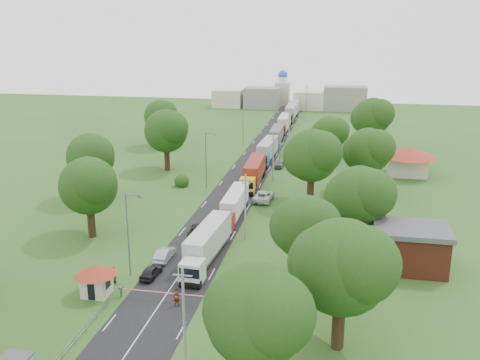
% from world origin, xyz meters
% --- Properties ---
extents(ground, '(260.00, 260.00, 0.00)m').
position_xyz_m(ground, '(0.00, 0.00, 0.00)').
color(ground, '#2D561C').
rests_on(ground, ground).
extents(road, '(8.00, 200.00, 0.04)m').
position_xyz_m(road, '(0.00, 20.00, 0.00)').
color(road, black).
rests_on(road, ground).
extents(boom_barrier, '(9.22, 0.35, 1.18)m').
position_xyz_m(boom_barrier, '(-1.36, -25.00, 0.89)').
color(boom_barrier, slate).
rests_on(boom_barrier, ground).
extents(guard_booth, '(4.40, 4.40, 3.45)m').
position_xyz_m(guard_booth, '(-7.20, -25.00, 2.16)').
color(guard_booth, beige).
rests_on(guard_booth, ground).
extents(guard_rail, '(0.10, 17.00, 1.70)m').
position_xyz_m(guard_rail, '(-5.00, -35.00, 0.00)').
color(guard_rail, slate).
rests_on(guard_rail, ground).
extents(info_sign, '(0.12, 3.10, 4.10)m').
position_xyz_m(info_sign, '(5.20, 35.00, 3.00)').
color(info_sign, slate).
rests_on(info_sign, ground).
extents(pole_0, '(1.60, 0.24, 9.00)m').
position_xyz_m(pole_0, '(5.50, -35.00, 4.68)').
color(pole_0, gray).
rests_on(pole_0, ground).
extents(pole_1, '(1.60, 0.24, 9.00)m').
position_xyz_m(pole_1, '(5.50, -7.00, 4.68)').
color(pole_1, gray).
rests_on(pole_1, ground).
extents(pole_2, '(1.60, 0.24, 9.00)m').
position_xyz_m(pole_2, '(5.50, 21.00, 4.68)').
color(pole_2, gray).
rests_on(pole_2, ground).
extents(pole_3, '(1.60, 0.24, 9.00)m').
position_xyz_m(pole_3, '(5.50, 49.00, 4.68)').
color(pole_3, gray).
rests_on(pole_3, ground).
extents(pole_4, '(1.60, 0.24, 9.00)m').
position_xyz_m(pole_4, '(5.50, 77.00, 4.68)').
color(pole_4, gray).
rests_on(pole_4, ground).
extents(pole_5, '(1.60, 0.24, 9.00)m').
position_xyz_m(pole_5, '(5.50, 105.00, 4.68)').
color(pole_5, gray).
rests_on(pole_5, ground).
extents(lamp_0, '(2.03, 0.22, 10.00)m').
position_xyz_m(lamp_0, '(-5.35, -20.00, 5.55)').
color(lamp_0, slate).
rests_on(lamp_0, ground).
extents(lamp_1, '(2.03, 0.22, 10.00)m').
position_xyz_m(lamp_1, '(-5.35, 15.00, 5.55)').
color(lamp_1, slate).
rests_on(lamp_1, ground).
extents(lamp_2, '(2.03, 0.22, 10.00)m').
position_xyz_m(lamp_2, '(-5.35, 50.00, 5.55)').
color(lamp_2, slate).
rests_on(lamp_2, ground).
extents(tree_0, '(8.80, 8.80, 11.07)m').
position_xyz_m(tree_0, '(11.99, -37.84, 7.22)').
color(tree_0, '#382616').
rests_on(tree_0, ground).
extents(tree_1, '(9.60, 9.60, 12.05)m').
position_xyz_m(tree_1, '(17.99, -29.83, 7.85)').
color(tree_1, '#382616').
rests_on(tree_1, ground).
extents(tree_2, '(8.00, 8.00, 10.10)m').
position_xyz_m(tree_2, '(13.99, -17.86, 6.60)').
color(tree_2, '#382616').
rests_on(tree_2, ground).
extents(tree_3, '(8.80, 8.80, 11.07)m').
position_xyz_m(tree_3, '(19.99, -7.84, 7.22)').
color(tree_3, '#382616').
rests_on(tree_3, ground).
extents(tree_4, '(9.60, 9.60, 12.05)m').
position_xyz_m(tree_4, '(12.99, 10.17, 7.85)').
color(tree_4, '#382616').
rests_on(tree_4, ground).
extents(tree_5, '(8.80, 8.80, 11.07)m').
position_xyz_m(tree_5, '(21.99, 18.16, 7.22)').
color(tree_5, '#382616').
rests_on(tree_5, ground).
extents(tree_6, '(8.00, 8.00, 10.10)m').
position_xyz_m(tree_6, '(14.99, 35.14, 6.60)').
color(tree_6, '#382616').
rests_on(tree_6, ground).
extents(tree_7, '(9.60, 9.60, 12.05)m').
position_xyz_m(tree_7, '(23.99, 50.17, 7.85)').
color(tree_7, '#382616').
rests_on(tree_7, ground).
extents(tree_10, '(8.80, 8.80, 11.07)m').
position_xyz_m(tree_10, '(-15.01, -9.84, 7.22)').
color(tree_10, '#382616').
rests_on(tree_10, ground).
extents(tree_11, '(8.80, 8.80, 11.07)m').
position_xyz_m(tree_11, '(-22.01, 5.16, 7.22)').
color(tree_11, '#382616').
rests_on(tree_11, ground).
extents(tree_12, '(9.60, 9.60, 12.05)m').
position_xyz_m(tree_12, '(-16.01, 25.17, 7.85)').
color(tree_12, '#382616').
rests_on(tree_12, ground).
extents(tree_13, '(8.80, 8.80, 11.07)m').
position_xyz_m(tree_13, '(-24.01, 45.16, 7.22)').
color(tree_13, '#382616').
rests_on(tree_13, ground).
extents(house_brick, '(8.60, 6.60, 5.20)m').
position_xyz_m(house_brick, '(26.00, -12.00, 2.65)').
color(house_brick, maroon).
rests_on(house_brick, ground).
extents(house_cream, '(10.08, 10.08, 5.80)m').
position_xyz_m(house_cream, '(30.00, 30.00, 3.64)').
color(house_cream, beige).
rests_on(house_cream, ground).
extents(distant_town, '(52.00, 8.00, 8.00)m').
position_xyz_m(distant_town, '(0.68, 110.00, 3.49)').
color(distant_town, gray).
rests_on(distant_town, ground).
extents(church, '(5.00, 5.00, 12.30)m').
position_xyz_m(church, '(-4.00, 118.00, 5.39)').
color(church, beige).
rests_on(church, ground).
extents(truck_0, '(3.28, 14.73, 4.07)m').
position_xyz_m(truck_0, '(2.11, -14.54, 2.16)').
color(truck_0, silver).
rests_on(truck_0, ground).
extents(truck_1, '(2.43, 13.50, 3.74)m').
position_xyz_m(truck_1, '(2.33, 0.75, 1.98)').
color(truck_1, '#A01217').
rests_on(truck_1, ground).
extents(truck_2, '(2.95, 15.10, 4.18)m').
position_xyz_m(truck_2, '(2.32, 18.78, 2.22)').
color(truck_2, yellow).
rests_on(truck_2, ground).
extents(truck_3, '(3.03, 14.92, 4.13)m').
position_xyz_m(truck_3, '(2.17, 36.33, 2.19)').
color(truck_3, '#195996').
rests_on(truck_3, ground).
extents(truck_4, '(2.68, 14.25, 3.95)m').
position_xyz_m(truck_4, '(2.12, 52.11, 2.09)').
color(truck_4, white).
rests_on(truck_4, ground).
extents(truck_5, '(2.54, 14.54, 4.03)m').
position_xyz_m(truck_5, '(2.00, 69.62, 2.14)').
color(truck_5, '#A72419').
rests_on(truck_5, ground).
extents(truck_6, '(2.70, 15.58, 4.32)m').
position_xyz_m(truck_6, '(2.16, 87.51, 2.29)').
color(truck_6, '#255F23').
rests_on(truck_6, ground).
extents(truck_7, '(2.66, 13.91, 3.85)m').
position_xyz_m(truck_7, '(2.20, 103.72, 2.04)').
color(truck_7, '#A5A5A5').
rests_on(truck_7, ground).
extents(car_lane_front, '(1.78, 3.96, 1.32)m').
position_xyz_m(car_lane_front, '(-3.00, -20.00, 0.66)').
color(car_lane_front, black).
rests_on(car_lane_front, ground).
extents(car_lane_mid, '(1.59, 4.39, 1.44)m').
position_xyz_m(car_lane_mid, '(-3.00, -15.27, 0.72)').
color(car_lane_mid, '#9EA0A6').
rests_on(car_lane_mid, ground).
extents(car_lane_rear, '(2.88, 5.91, 1.66)m').
position_xyz_m(car_lane_rear, '(-1.00, -7.04, 0.83)').
color(car_lane_rear, black).
rests_on(car_lane_rear, ground).
extents(car_verge_near, '(3.09, 6.15, 1.67)m').
position_xyz_m(car_verge_near, '(5.50, 9.58, 0.83)').
color(car_verge_near, silver).
rests_on(car_verge_near, ground).
extents(car_verge_far, '(1.79, 4.09, 1.37)m').
position_xyz_m(car_verge_far, '(5.50, 31.20, 0.69)').
color(car_verge_far, slate).
rests_on(car_verge_far, ground).
extents(pedestrian_near, '(0.68, 0.45, 1.86)m').
position_xyz_m(pedestrian_near, '(1.85, -25.75, 0.93)').
color(pedestrian_near, gray).
rests_on(pedestrian_near, ground).
extents(pedestrian_booth, '(1.16, 1.20, 1.94)m').
position_xyz_m(pedestrian_booth, '(-6.50, -22.32, 0.97)').
color(pedestrian_booth, gray).
rests_on(pedestrian_booth, ground).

